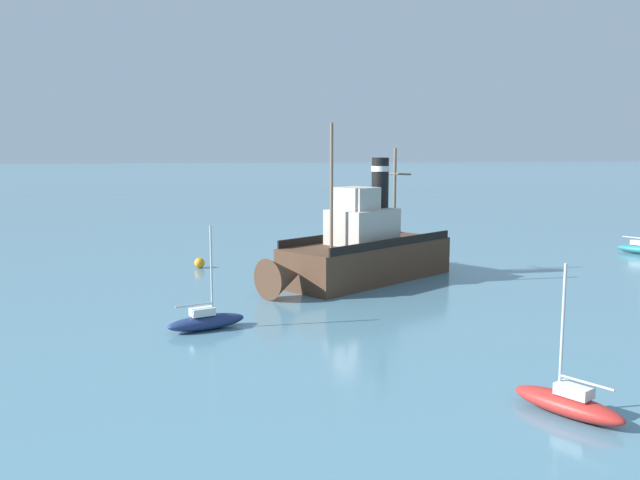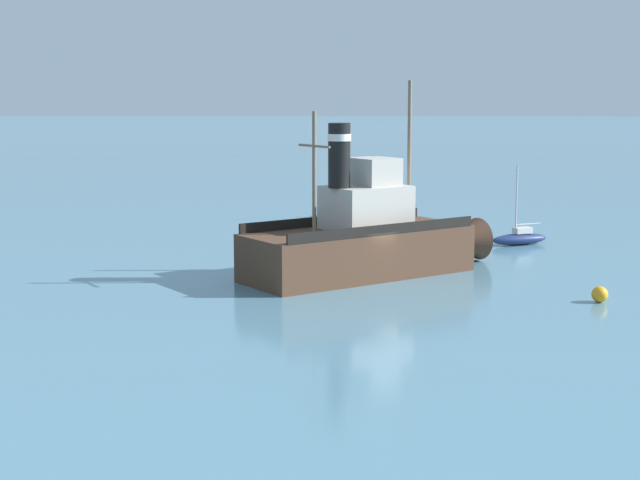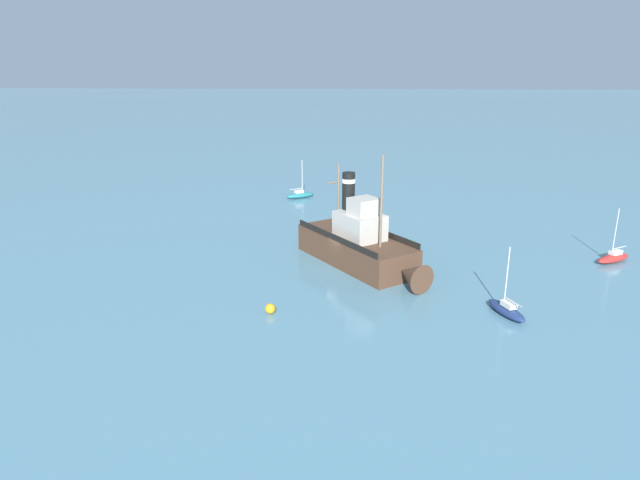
# 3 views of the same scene
# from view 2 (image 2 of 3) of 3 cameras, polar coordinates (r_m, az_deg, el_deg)

# --- Properties ---
(ground_plane) EXTENTS (600.00, 600.00, 0.00)m
(ground_plane) POSITION_cam_2_polar(r_m,az_deg,el_deg) (48.94, 3.09, -2.37)
(ground_plane) COLOR teal
(old_tugboat) EXTENTS (11.20, 13.63, 9.90)m
(old_tugboat) POSITION_cam_2_polar(r_m,az_deg,el_deg) (50.12, 2.79, 0.02)
(old_tugboat) COLOR #4C3323
(old_tugboat) RESTS_ON ground
(sailboat_navy) EXTENTS (2.49, 3.93, 4.90)m
(sailboat_navy) POSITION_cam_2_polar(r_m,az_deg,el_deg) (61.24, 11.54, 0.13)
(sailboat_navy) COLOR navy
(sailboat_navy) RESTS_ON ground
(sailboat_red) EXTENTS (3.83, 2.89, 4.90)m
(sailboat_red) POSITION_cam_2_polar(r_m,az_deg,el_deg) (72.28, 0.80, 1.61)
(sailboat_red) COLOR #B22823
(sailboat_red) RESTS_ON ground
(mooring_buoy) EXTENTS (0.73, 0.73, 0.73)m
(mooring_buoy) POSITION_cam_2_polar(r_m,az_deg,el_deg) (45.61, 15.97, -3.06)
(mooring_buoy) COLOR orange
(mooring_buoy) RESTS_ON ground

